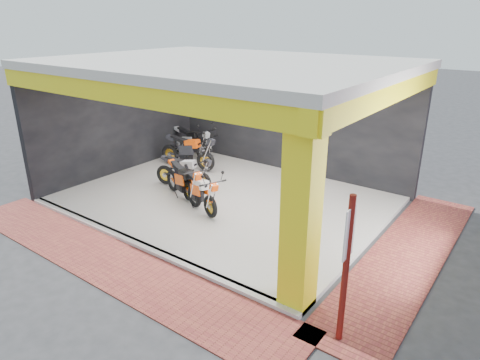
% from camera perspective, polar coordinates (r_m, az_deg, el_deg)
% --- Properties ---
extents(ground, '(80.00, 80.00, 0.00)m').
position_cam_1_polar(ground, '(10.21, -9.08, -6.45)').
color(ground, '#2D2D30').
rests_on(ground, ground).
extents(showroom_floor, '(8.00, 6.00, 0.10)m').
position_cam_1_polar(showroom_floor, '(11.52, -2.05, -2.64)').
color(showroom_floor, silver).
rests_on(showroom_floor, ground).
extents(showroom_ceiling, '(8.40, 6.40, 0.20)m').
position_cam_1_polar(showroom_ceiling, '(10.62, -2.30, 15.22)').
color(showroom_ceiling, beige).
rests_on(showroom_ceiling, corner_column).
extents(back_wall, '(8.20, 0.20, 3.50)m').
position_cam_1_polar(back_wall, '(13.45, 6.17, 8.31)').
color(back_wall, black).
rests_on(back_wall, ground).
extents(left_wall, '(0.20, 6.20, 3.50)m').
position_cam_1_polar(left_wall, '(13.82, -15.72, 8.00)').
color(left_wall, black).
rests_on(left_wall, ground).
extents(corner_column, '(0.50, 0.50, 3.50)m').
position_cam_1_polar(corner_column, '(6.83, 8.19, -4.31)').
color(corner_column, yellow).
rests_on(corner_column, ground).
extents(header_beam_front, '(8.40, 0.30, 0.40)m').
position_cam_1_polar(header_beam_front, '(8.55, -15.17, 11.16)').
color(header_beam_front, yellow).
rests_on(header_beam_front, corner_column).
extents(header_beam_right, '(0.30, 6.40, 0.40)m').
position_cam_1_polar(header_beam_right, '(8.76, 19.05, 10.98)').
color(header_beam_right, yellow).
rests_on(header_beam_right, corner_column).
extents(floor_kerb, '(8.00, 0.20, 0.10)m').
position_cam_1_polar(floor_kerb, '(9.59, -13.44, -8.34)').
color(floor_kerb, silver).
rests_on(floor_kerb, ground).
extents(paver_front, '(9.00, 1.40, 0.03)m').
position_cam_1_polar(paver_front, '(9.21, -17.14, -10.30)').
color(paver_front, brown).
rests_on(paver_front, ground).
extents(paver_right, '(1.40, 7.00, 0.03)m').
position_cam_1_polar(paver_right, '(9.62, 21.30, -9.41)').
color(paver_right, brown).
rests_on(paver_right, ground).
extents(signpost, '(0.10, 0.34, 2.41)m').
position_cam_1_polar(signpost, '(6.40, 13.97, -10.97)').
color(signpost, maroon).
rests_on(signpost, ground).
extents(moto_hero, '(2.01, 1.34, 1.15)m').
position_cam_1_polar(moto_hero, '(10.16, -4.00, -2.13)').
color(moto_hero, '#FF4E0A').
rests_on(moto_hero, showroom_floor).
extents(moto_row_a, '(2.00, 1.04, 1.16)m').
position_cam_1_polar(moto_row_a, '(11.74, -5.13, 1.06)').
color(moto_row_a, black).
rests_on(moto_row_a, showroom_floor).
extents(moto_row_b, '(2.13, 1.39, 1.22)m').
position_cam_1_polar(moto_row_b, '(10.76, -6.15, -0.69)').
color(moto_row_b, '#DC4809').
rests_on(moto_row_b, showroom_floor).
extents(moto_row_c, '(2.25, 1.04, 1.33)m').
position_cam_1_polar(moto_row_c, '(13.29, -4.64, 3.82)').
color(moto_row_c, black).
rests_on(moto_row_c, showroom_floor).
extents(moto_row_d, '(2.18, 1.07, 1.27)m').
position_cam_1_polar(moto_row_d, '(14.31, -5.05, 4.93)').
color(moto_row_d, '#999BA0').
rests_on(moto_row_d, showroom_floor).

